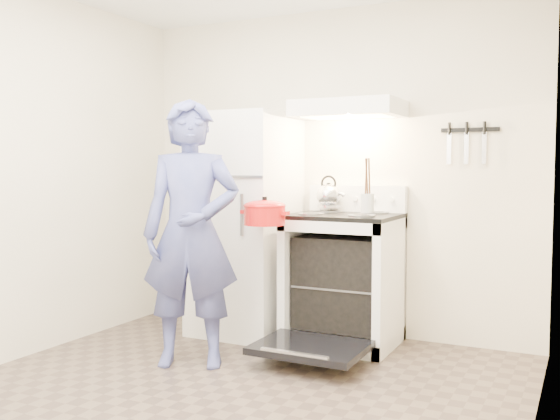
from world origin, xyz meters
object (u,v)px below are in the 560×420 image
Objects in this scene: refrigerator at (245,224)px; stove_body at (343,281)px; tea_kettle at (328,194)px; person at (191,234)px; dutch_oven at (265,215)px.

refrigerator reaches higher than stove_body.
person is (-0.53, -1.05, -0.23)m from tea_kettle.
refrigerator is at bearing 71.93° from person.
refrigerator is 0.99× the size of person.
stove_body is 1.21m from person.
tea_kettle is 0.16× the size of person.
dutch_oven is (-0.18, -0.69, -0.12)m from tea_kettle.
dutch_oven is at bearing -104.87° from tea_kettle.
person is at bearing -128.50° from stove_body.
person is 4.93× the size of dutch_oven.
stove_body is 0.67m from tea_kettle.
person is (0.10, -0.87, 0.01)m from refrigerator.
refrigerator is at bearing -178.23° from stove_body.
tea_kettle is 0.79× the size of dutch_oven.
dutch_oven is (0.44, -0.51, 0.11)m from refrigerator.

